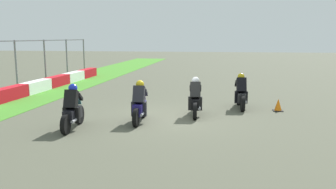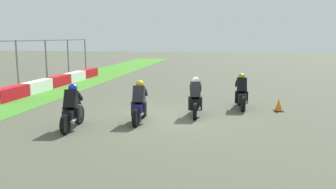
# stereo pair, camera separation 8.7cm
# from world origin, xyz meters

# --- Properties ---
(ground_plane) EXTENTS (120.00, 120.00, 0.00)m
(ground_plane) POSITION_xyz_m (0.00, 0.00, 0.00)
(ground_plane) COLOR #535443
(rider_lane_a) EXTENTS (2.04, 0.55, 1.51)m
(rider_lane_a) POSITION_xyz_m (2.27, -2.89, 0.62)
(rider_lane_a) COLOR black
(rider_lane_a) RESTS_ON ground_plane
(rider_lane_b) EXTENTS (2.04, 0.55, 1.51)m
(rider_lane_b) POSITION_xyz_m (0.55, -1.06, 0.62)
(rider_lane_b) COLOR black
(rider_lane_b) RESTS_ON ground_plane
(rider_lane_c) EXTENTS (2.04, 0.55, 1.51)m
(rider_lane_c) POSITION_xyz_m (-0.83, 0.84, 0.62)
(rider_lane_c) COLOR black
(rider_lane_c) RESTS_ON ground_plane
(rider_lane_d) EXTENTS (2.04, 0.56, 1.51)m
(rider_lane_d) POSITION_xyz_m (-2.12, 2.81, 0.62)
(rider_lane_d) COLOR black
(rider_lane_d) RESTS_ON ground_plane
(traffic_cone) EXTENTS (0.40, 0.40, 0.51)m
(traffic_cone) POSITION_xyz_m (1.93, -4.41, 0.24)
(traffic_cone) COLOR black
(traffic_cone) RESTS_ON ground_plane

